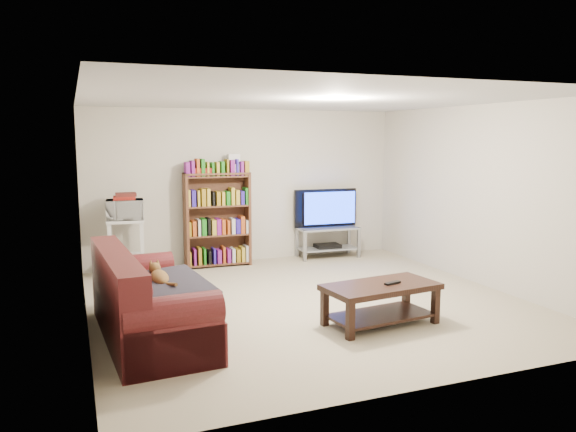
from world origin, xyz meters
name	(u,v)px	position (x,y,z in m)	size (l,w,h in m)	color
floor	(308,302)	(0.00, 0.00, 0.00)	(5.00, 5.00, 0.00)	tan
ceiling	(309,99)	(0.00, 0.00, 2.40)	(5.00, 5.00, 0.00)	white
wall_back	(246,186)	(0.00, 2.50, 1.20)	(5.00, 5.00, 0.00)	beige
wall_front	(437,239)	(0.00, -2.50, 1.20)	(5.00, 5.00, 0.00)	beige
wall_left	(82,213)	(-2.50, 0.00, 1.20)	(5.00, 5.00, 0.00)	beige
wall_right	(480,195)	(2.50, 0.00, 1.20)	(5.00, 5.00, 0.00)	beige
sofa	(143,308)	(-1.99, -0.55, 0.31)	(1.02, 2.11, 0.88)	#4E1415
blanket	(164,288)	(-1.80, -0.68, 0.52)	(0.79, 1.03, 0.10)	#24212A
cat	(160,278)	(-1.81, -0.49, 0.58)	(0.22, 0.56, 0.17)	brown
coffee_table	(381,296)	(0.40, -1.02, 0.31)	(1.26, 0.73, 0.44)	black
remote	(393,283)	(0.51, -1.06, 0.45)	(0.20, 0.05, 0.02)	black
tv_stand	(328,237)	(1.31, 2.23, 0.34)	(1.02, 0.50, 0.50)	#999EA3
television	(328,208)	(1.31, 2.23, 0.81)	(1.08, 0.14, 0.62)	black
dvd_player	(328,246)	(1.31, 2.23, 0.19)	(0.40, 0.28, 0.06)	black
bookshelf	(217,218)	(-0.53, 2.28, 0.74)	(1.00, 0.33, 1.44)	#542F1D
shelf_clutter	(223,166)	(-0.43, 2.29, 1.54)	(0.73, 0.23, 0.28)	silver
microwave_stand	(126,240)	(-1.90, 2.11, 0.53)	(0.55, 0.42, 0.82)	silver
microwave	(125,209)	(-1.90, 2.11, 0.96)	(0.51, 0.34, 0.28)	silver
game_boxes	(124,198)	(-1.90, 2.11, 1.13)	(0.30, 0.26, 0.05)	maroon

